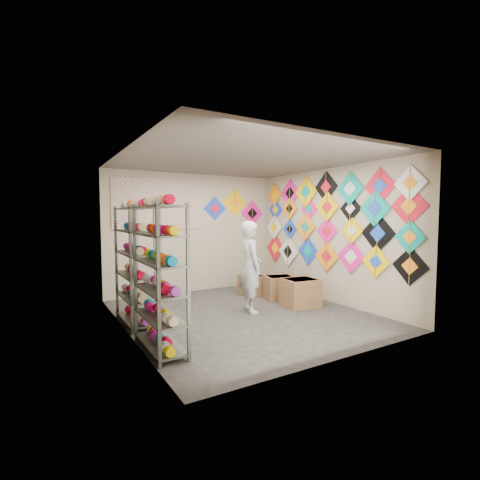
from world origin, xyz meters
TOP-DOWN VIEW (x-y plane):
  - ground at (0.00, 0.00)m, footprint 4.50×4.50m
  - room_walls at (0.00, 0.00)m, footprint 4.50×4.50m
  - shelf_rack_front at (-1.78, -0.85)m, footprint 0.40×1.10m
  - shelf_rack_back at (-1.78, 0.45)m, footprint 0.40×1.10m
  - string_spools at (-1.78, -0.20)m, footprint 0.12×2.36m
  - kite_wall_display at (1.98, 0.00)m, footprint 0.06×4.28m
  - back_wall_kites at (1.12, 2.24)m, footprint 1.66×0.02m
  - poster at (-0.80, 2.23)m, footprint 2.00×0.01m
  - shopkeeper at (0.20, 0.08)m, footprint 0.78×0.67m
  - carton_a at (1.21, -0.10)m, footprint 0.69×0.60m
  - carton_b at (1.24, 0.60)m, footprint 0.70×0.62m
  - carton_c at (0.93, 1.19)m, footprint 0.49×0.53m

SIDE VIEW (x-z plane):
  - ground at x=0.00m, z-range 0.00..0.00m
  - carton_c at x=0.93m, z-range 0.00..0.44m
  - carton_b at x=1.24m, z-range 0.00..0.48m
  - carton_a at x=1.21m, z-range 0.00..0.54m
  - shopkeeper at x=0.20m, z-range 0.00..1.65m
  - shelf_rack_front at x=-1.78m, z-range 0.00..1.90m
  - shelf_rack_back at x=-1.78m, z-range 0.00..1.90m
  - string_spools at x=-1.78m, z-range 0.99..1.11m
  - kite_wall_display at x=1.98m, z-range 0.57..2.68m
  - room_walls at x=0.00m, z-range -0.61..3.89m
  - back_wall_kites at x=1.12m, z-range 1.47..2.39m
  - poster at x=-0.80m, z-range 1.45..2.55m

